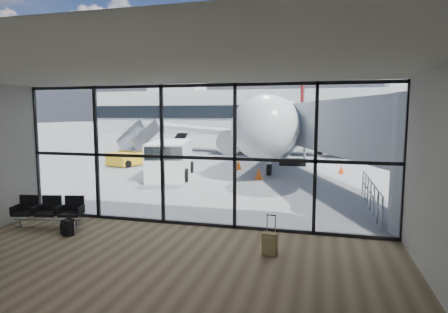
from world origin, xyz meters
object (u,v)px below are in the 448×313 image
at_px(service_van, 170,159).
at_px(backpack, 67,228).
at_px(belt_loader, 176,145).
at_px(airliner, 291,122).
at_px(seating_row, 50,210).
at_px(mobile_stairs, 131,156).
at_px(suitcase, 270,244).

bearing_deg(service_van, backpack, -98.11).
height_order(service_van, belt_loader, service_van).
relative_size(service_van, belt_loader, 1.40).
bearing_deg(airliner, seating_row, -101.68).
height_order(airliner, service_van, airliner).
distance_m(backpack, airliner, 26.63).
bearing_deg(backpack, mobile_stairs, 134.87).
distance_m(seating_row, belt_loader, 24.94).
relative_size(seating_row, belt_loader, 0.61).
xyz_separation_m(service_van, belt_loader, (-5.49, 14.71, -0.50)).
height_order(backpack, service_van, service_van).
xyz_separation_m(seating_row, suitcase, (7.13, -0.77, -0.23)).
height_order(suitcase, airliner, airliner).
height_order(backpack, mobile_stairs, mobile_stairs).
bearing_deg(belt_loader, service_van, -71.16).
height_order(seating_row, service_van, service_van).
bearing_deg(belt_loader, airliner, 3.90).
bearing_deg(airliner, backpack, -98.89).
relative_size(belt_loader, mobile_stairs, 0.92).
distance_m(belt_loader, mobile_stairs, 10.37).
height_order(suitcase, belt_loader, belt_loader).
distance_m(airliner, service_van, 16.82).
height_order(suitcase, mobile_stairs, mobile_stairs).
xyz_separation_m(belt_loader, mobile_stairs, (0.71, -10.34, 0.06)).
xyz_separation_m(seating_row, backpack, (1.16, -0.71, -0.29)).
height_order(seating_row, belt_loader, belt_loader).
relative_size(airliner, service_van, 7.07).
bearing_deg(airliner, belt_loader, -173.64).
relative_size(backpack, mobile_stairs, 0.13).
relative_size(seating_row, service_van, 0.43).
bearing_deg(belt_loader, backpack, -76.97).
distance_m(airliner, mobile_stairs, 15.54).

